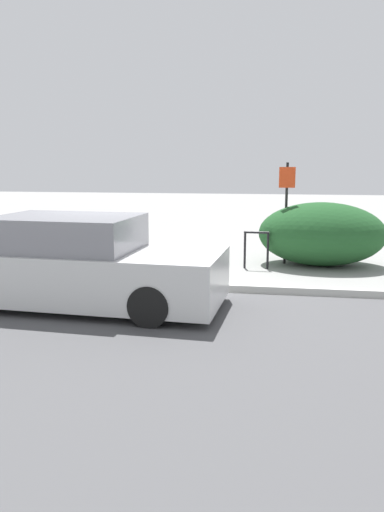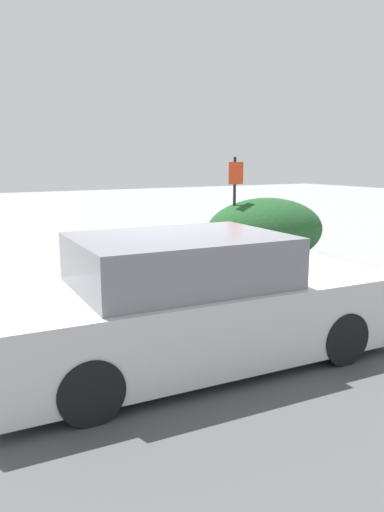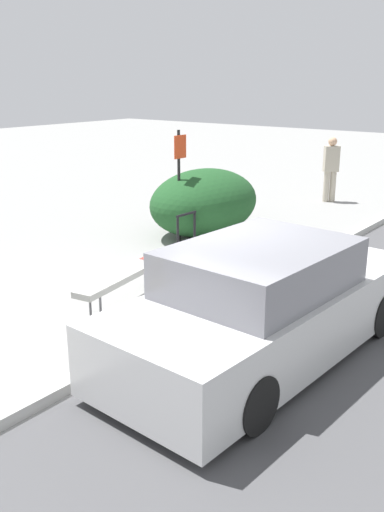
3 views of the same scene
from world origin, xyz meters
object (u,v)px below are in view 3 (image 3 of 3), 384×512
bike_rack (186,229)px  bench (125,276)px  pedestrian (331,167)px  sign_post (179,176)px  parked_car_near (266,306)px

bike_rack → bench: bearing=-161.8°
pedestrian → sign_post: bearing=-139.1°
sign_post → pedestrian: 5.76m
pedestrian → parked_car_near: bearing=-111.7°
bike_rack → pedestrian: pedestrian is taller
bench → pedestrian: 8.95m
sign_post → parked_car_near: sign_post is taller
sign_post → bench: bearing=-154.6°
bike_rack → parked_car_near: bearing=-129.1°
sign_post → parked_car_near: bearing=-129.8°
sign_post → parked_car_near: 5.32m
bike_rack → parked_car_near: 4.36m
bike_rack → parked_car_near: size_ratio=0.18×
bike_rack → sign_post: (0.63, 0.67, 0.88)m
bike_rack → sign_post: bearing=46.9°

